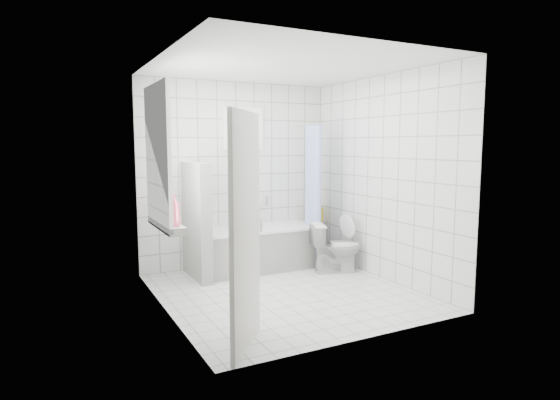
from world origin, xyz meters
TOP-DOWN VIEW (x-y plane):
  - ground at (0.00, 0.00)m, footprint 3.00×3.00m
  - ceiling at (0.00, 0.00)m, footprint 3.00×3.00m
  - wall_back at (0.00, 1.50)m, footprint 2.80×0.02m
  - wall_front at (0.00, -1.50)m, footprint 2.80×0.02m
  - wall_left at (-1.40, 0.00)m, footprint 0.02×3.00m
  - wall_right at (1.40, 0.00)m, footprint 0.02×3.00m
  - window_left at (-1.35, 0.30)m, footprint 0.01×0.90m
  - window_back at (0.10, 1.46)m, footprint 0.50×0.01m
  - window_sill at (-1.31, 0.30)m, footprint 0.18×1.02m
  - door at (-1.00, -1.17)m, footprint 0.53×0.65m
  - bathtub at (0.17, 1.12)m, footprint 1.68×0.77m
  - partition_wall at (-0.74, 1.07)m, footprint 0.15×0.85m
  - tiled_ledge at (1.27, 1.38)m, footprint 0.40×0.24m
  - toilet at (1.03, 0.48)m, footprint 0.75×0.56m
  - curtain_rod at (0.95, 1.10)m, footprint 0.02×0.80m
  - shower_curtain at (0.95, 0.97)m, footprint 0.14×0.48m
  - tub_faucet at (0.27, 1.46)m, footprint 0.18×0.06m
  - sill_bottles at (-1.30, 0.26)m, footprint 0.17×0.79m
  - ledge_bottles at (1.24, 1.34)m, footprint 0.16×0.17m

SIDE VIEW (x-z plane):
  - ground at x=0.00m, z-range 0.00..0.00m
  - tiled_ledge at x=1.27m, z-range 0.00..0.55m
  - bathtub at x=0.17m, z-range 0.00..0.58m
  - toilet at x=1.03m, z-range 0.00..0.68m
  - ledge_bottles at x=1.24m, z-range 0.55..0.77m
  - partition_wall at x=-0.74m, z-range 0.00..1.50m
  - tub_faucet at x=0.27m, z-range 0.82..0.88m
  - window_sill at x=-1.31m, z-range 0.82..0.90m
  - door at x=-1.00m, z-range 0.00..2.00m
  - sill_bottles at x=-1.30m, z-range 0.88..1.21m
  - shower_curtain at x=0.95m, z-range 0.21..1.99m
  - wall_back at x=0.00m, z-range 0.00..2.60m
  - wall_front at x=0.00m, z-range 0.00..2.60m
  - wall_left at x=-1.40m, z-range 0.00..2.60m
  - wall_right at x=1.40m, z-range 0.00..2.60m
  - window_left at x=-1.35m, z-range 0.90..2.30m
  - window_back at x=0.10m, z-range 1.70..2.20m
  - curtain_rod at x=0.95m, z-range 1.99..2.01m
  - ceiling at x=0.00m, z-range 2.60..2.60m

